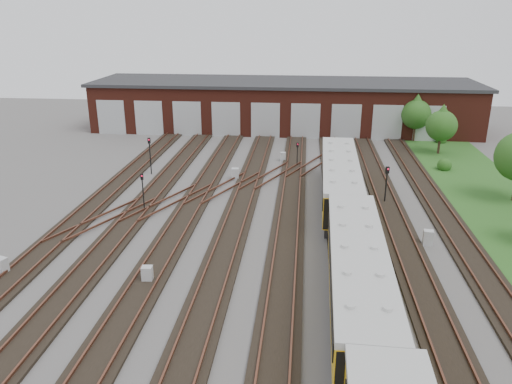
# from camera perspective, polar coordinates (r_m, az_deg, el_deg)

# --- Properties ---
(ground) EXTENTS (120.00, 120.00, 0.00)m
(ground) POSITION_cam_1_polar(r_m,az_deg,el_deg) (31.66, -0.43, -8.45)
(ground) COLOR #474442
(ground) RESTS_ON ground
(track_network) EXTENTS (30.40, 70.00, 0.33)m
(track_network) POSITION_cam_1_polar(r_m,az_deg,el_deg) (32.14, -0.62, -7.77)
(track_network) COLOR black
(track_network) RESTS_ON ground
(maintenance_shed) EXTENTS (51.00, 12.50, 6.35)m
(maintenance_shed) POSITION_cam_1_polar(r_m,az_deg,el_deg) (68.76, 3.18, 9.97)
(maintenance_shed) COLOR #551F15
(maintenance_shed) RESTS_ON ground
(grass_verge) EXTENTS (8.00, 55.00, 0.05)m
(grass_verge) POSITION_cam_1_polar(r_m,az_deg,el_deg) (43.61, 26.84, -2.48)
(grass_verge) COLOR #1F511B
(grass_verge) RESTS_ON ground
(metro_train) EXTENTS (3.27, 48.07, 3.31)m
(metro_train) POSITION_cam_1_polar(r_m,az_deg,el_deg) (26.98, 11.50, -9.37)
(metro_train) COLOR black
(metro_train) RESTS_ON ground
(signal_mast_0) EXTENTS (0.30, 0.28, 3.64)m
(signal_mast_0) POSITION_cam_1_polar(r_m,az_deg,el_deg) (49.52, -12.04, 4.57)
(signal_mast_0) COLOR black
(signal_mast_0) RESTS_ON ground
(signal_mast_1) EXTENTS (0.27, 0.25, 3.12)m
(signal_mast_1) POSITION_cam_1_polar(r_m,az_deg,el_deg) (40.28, -12.82, 0.49)
(signal_mast_1) COLOR black
(signal_mast_1) RESTS_ON ground
(signal_mast_2) EXTENTS (0.24, 0.23, 2.56)m
(signal_mast_2) POSITION_cam_1_polar(r_m,az_deg,el_deg) (51.08, 4.75, 4.65)
(signal_mast_2) COLOR black
(signal_mast_2) RESTS_ON ground
(signal_mast_3) EXTENTS (0.32, 0.30, 3.19)m
(signal_mast_3) POSITION_cam_1_polar(r_m,az_deg,el_deg) (42.26, 14.70, 1.36)
(signal_mast_3) COLOR black
(signal_mast_3) RESTS_ON ground
(relay_cabinet_0) EXTENTS (0.77, 0.71, 1.07)m
(relay_cabinet_0) POSITION_cam_1_polar(r_m,az_deg,el_deg) (34.20, -27.04, -7.55)
(relay_cabinet_0) COLOR #B1B3B6
(relay_cabinet_0) RESTS_ON ground
(relay_cabinet_1) EXTENTS (0.71, 0.61, 1.11)m
(relay_cabinet_1) POSITION_cam_1_polar(r_m,az_deg,el_deg) (47.34, -2.40, 2.08)
(relay_cabinet_1) COLOR #B1B3B6
(relay_cabinet_1) RESTS_ON ground
(relay_cabinet_2) EXTENTS (0.65, 0.56, 1.02)m
(relay_cabinet_2) POSITION_cam_1_polar(r_m,az_deg,el_deg) (30.35, -12.31, -9.19)
(relay_cabinet_2) COLOR #B1B3B6
(relay_cabinet_2) RESTS_ON ground
(relay_cabinet_3) EXTENTS (0.60, 0.51, 0.95)m
(relay_cabinet_3) POSITION_cam_1_polar(r_m,az_deg,el_deg) (53.42, 3.11, 4.06)
(relay_cabinet_3) COLOR #B1B3B6
(relay_cabinet_3) RESTS_ON ground
(relay_cabinet_4) EXTENTS (0.72, 0.63, 1.07)m
(relay_cabinet_4) POSITION_cam_1_polar(r_m,az_deg,el_deg) (36.07, 19.07, -4.97)
(relay_cabinet_4) COLOR #B1B3B6
(relay_cabinet_4) RESTS_ON ground
(tree_0) EXTENTS (3.54, 3.54, 5.86)m
(tree_0) POSITION_cam_1_polar(r_m,az_deg,el_deg) (64.00, 17.88, 8.82)
(tree_0) COLOR #352218
(tree_0) RESTS_ON ground
(tree_1) EXTENTS (3.40, 3.40, 5.63)m
(tree_1) POSITION_cam_1_polar(r_m,az_deg,el_deg) (59.01, 20.48, 7.50)
(tree_1) COLOR #352218
(tree_1) RESTS_ON ground
(bush_1) EXTENTS (1.41, 1.41, 1.41)m
(bush_1) POSITION_cam_1_polar(r_m,az_deg,el_deg) (53.63, 20.75, 3.09)
(bush_1) COLOR #214B15
(bush_1) RESTS_ON ground
(bush_2) EXTENTS (1.30, 1.30, 1.30)m
(bush_2) POSITION_cam_1_polar(r_m,az_deg,el_deg) (64.84, 20.41, 5.84)
(bush_2) COLOR #214B15
(bush_2) RESTS_ON ground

